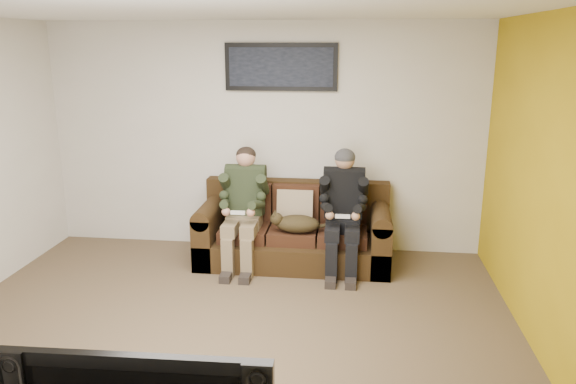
# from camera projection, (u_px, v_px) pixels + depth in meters

# --- Properties ---
(floor) EXTENTS (5.00, 5.00, 0.00)m
(floor) POSITION_uv_depth(u_px,v_px,m) (222.00, 339.00, 4.61)
(floor) COLOR brown
(floor) RESTS_ON ground
(ceiling) EXTENTS (5.00, 5.00, 0.00)m
(ceiling) POSITION_uv_depth(u_px,v_px,m) (210.00, 7.00, 3.94)
(ceiling) COLOR silver
(ceiling) RESTS_ON ground
(wall_back) EXTENTS (5.00, 0.00, 5.00)m
(wall_back) POSITION_uv_depth(u_px,v_px,m) (264.00, 138.00, 6.43)
(wall_back) COLOR beige
(wall_back) RESTS_ON ground
(wall_front) EXTENTS (5.00, 0.00, 5.00)m
(wall_front) POSITION_uv_depth(u_px,v_px,m) (73.00, 333.00, 2.12)
(wall_front) COLOR beige
(wall_front) RESTS_ON ground
(wall_right) EXTENTS (0.00, 4.50, 4.50)m
(wall_right) POSITION_uv_depth(u_px,v_px,m) (560.00, 197.00, 3.99)
(wall_right) COLOR beige
(wall_right) RESTS_ON ground
(accent_wall_right) EXTENTS (0.00, 4.50, 4.50)m
(accent_wall_right) POSITION_uv_depth(u_px,v_px,m) (558.00, 197.00, 3.99)
(accent_wall_right) COLOR #B69512
(accent_wall_right) RESTS_ON ground
(sofa) EXTENTS (2.08, 0.90, 0.85)m
(sofa) POSITION_uv_depth(u_px,v_px,m) (295.00, 232.00, 6.23)
(sofa) COLOR #31200E
(sofa) RESTS_ON ground
(throw_pillow) EXTENTS (0.40, 0.19, 0.39)m
(throw_pillow) POSITION_uv_depth(u_px,v_px,m) (295.00, 207.00, 6.20)
(throw_pillow) COLOR tan
(throw_pillow) RESTS_ON sofa
(throw_blanket) EXTENTS (0.43, 0.21, 0.08)m
(throw_blanket) POSITION_uv_depth(u_px,v_px,m) (243.00, 179.00, 6.42)
(throw_blanket) COLOR #BFB88C
(throw_blanket) RESTS_ON sofa
(person_left) EXTENTS (0.51, 0.87, 1.27)m
(person_left) POSITION_uv_depth(u_px,v_px,m) (244.00, 201.00, 6.03)
(person_left) COLOR #7C694D
(person_left) RESTS_ON sofa
(person_right) EXTENTS (0.51, 0.86, 1.28)m
(person_right) POSITION_uv_depth(u_px,v_px,m) (343.00, 204.00, 5.90)
(person_right) COLOR black
(person_right) RESTS_ON sofa
(cat) EXTENTS (0.66, 0.26, 0.24)m
(cat) POSITION_uv_depth(u_px,v_px,m) (296.00, 223.00, 5.91)
(cat) COLOR #403319
(cat) RESTS_ON sofa
(framed_poster) EXTENTS (1.25, 0.05, 0.52)m
(framed_poster) POSITION_uv_depth(u_px,v_px,m) (281.00, 67.00, 6.17)
(framed_poster) COLOR black
(framed_poster) RESTS_ON wall_back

